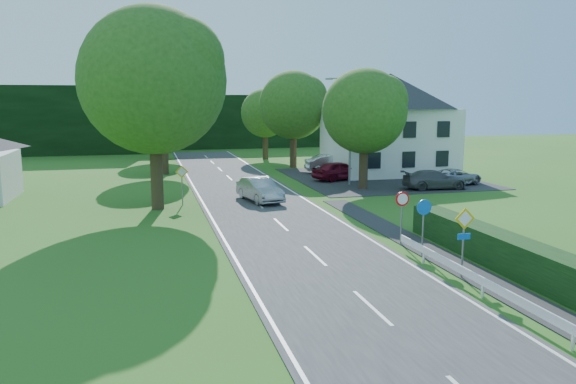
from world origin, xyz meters
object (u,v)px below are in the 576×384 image
object	(u,v)px
moving_car	(260,190)
parked_car_silver_a	(333,164)
parked_car_silver_b	(455,177)
motorcycle	(259,180)
parked_car_red	(339,170)
streetlight	(349,126)
parasol	(365,166)
parked_car_grey	(435,180)

from	to	relation	value
moving_car	parked_car_silver_a	distance (m)	15.10
moving_car	parked_car_silver_b	world-z (taller)	moving_car
moving_car	parked_car_silver_b	xyz separation A→B (m)	(15.58, 3.13, -0.12)
motorcycle	parked_car_red	world-z (taller)	parked_car_red
streetlight	parked_car_silver_a	world-z (taller)	streetlight
parasol	motorcycle	bearing A→B (deg)	-163.03
parked_car_red	parked_car_silver_b	xyz separation A→B (m)	(7.57, -4.63, -0.15)
parked_car_grey	parked_car_silver_a	bearing A→B (deg)	25.21
motorcycle	parked_car_grey	distance (m)	12.71
moving_car	motorcycle	bearing A→B (deg)	67.48
streetlight	parked_car_silver_b	distance (m)	8.93
parked_car_grey	parasol	bearing A→B (deg)	22.63
streetlight	moving_car	distance (m)	10.01
parked_car_silver_a	parked_car_grey	world-z (taller)	parked_car_silver_a
moving_car	parked_car_red	xyz separation A→B (m)	(8.01, 7.77, 0.03)
parasol	streetlight	bearing A→B (deg)	-128.19
parked_car_red	parasol	distance (m)	2.87
parked_car_red	parked_car_silver_b	world-z (taller)	parked_car_red
motorcycle	parked_car_grey	size ratio (longest dim) A/B	0.39
streetlight	parked_car_red	bearing A→B (deg)	84.53
parked_car_red	parked_car_silver_a	size ratio (longest dim) A/B	0.92
parked_car_silver_b	parked_car_silver_a	bearing A→B (deg)	19.15
motorcycle	parked_car_red	xyz separation A→B (m)	(6.90, 1.85, 0.28)
streetlight	moving_car	bearing A→B (deg)	-146.52
parked_car_silver_b	parked_car_grey	bearing A→B (deg)	101.74
parked_car_red	motorcycle	bearing A→B (deg)	88.31
parked_car_silver_a	parasol	distance (m)	3.71
parked_car_silver_a	parasol	world-z (taller)	parasol
parked_car_silver_a	parked_car_grey	size ratio (longest dim) A/B	1.05
moving_car	parked_car_grey	xyz separation A→B (m)	(13.14, 1.79, -0.06)
parked_car_grey	parasol	size ratio (longest dim) A/B	2.29
moving_car	parked_car_red	size ratio (longest dim) A/B	1.00
motorcycle	parked_car_silver_a	distance (m)	10.03
moving_car	motorcycle	distance (m)	6.03
moving_car	parked_car_silver_b	size ratio (longest dim) A/B	1.01
streetlight	parasol	size ratio (longest dim) A/B	3.96
parked_car_red	parked_car_grey	world-z (taller)	parked_car_red
motorcycle	parasol	xyz separation A→B (m)	(9.56, 2.92, 0.43)
parked_car_silver_a	moving_car	bearing A→B (deg)	148.92
parked_car_grey	parked_car_silver_b	world-z (taller)	parked_car_grey
motorcycle	streetlight	bearing A→B (deg)	-23.88
parked_car_red	parked_car_grey	size ratio (longest dim) A/B	0.96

